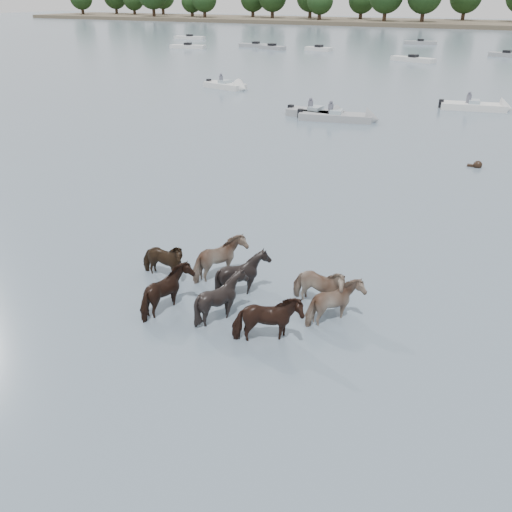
% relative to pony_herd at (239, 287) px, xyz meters
% --- Properties ---
extents(ground, '(400.00, 400.00, 0.00)m').
position_rel_pony_herd_xyz_m(ground, '(-1.78, 0.22, -0.56)').
color(ground, slate).
rests_on(ground, ground).
extents(shoreline, '(160.00, 30.00, 1.00)m').
position_rel_pony_herd_xyz_m(shoreline, '(-71.78, 150.22, -0.06)').
color(shoreline, '#4C4233').
rests_on(shoreline, ground).
extents(pony_herd, '(7.19, 3.99, 1.53)m').
position_rel_pony_herd_xyz_m(pony_herd, '(0.00, 0.00, 0.00)').
color(pony_herd, black).
rests_on(pony_herd, ground).
extents(swimming_pony, '(0.72, 0.44, 0.44)m').
position_rel_pony_herd_xyz_m(swimming_pony, '(4.67, 17.15, -0.46)').
color(swimming_pony, black).
rests_on(swimming_pony, ground).
extents(motorboat_a, '(4.70, 1.99, 1.92)m').
position_rel_pony_herd_xyz_m(motorboat_a, '(-6.35, 25.04, -0.33)').
color(motorboat_a, gray).
rests_on(motorboat_a, ground).
extents(motorboat_b, '(5.73, 2.62, 1.92)m').
position_rel_pony_herd_xyz_m(motorboat_b, '(-4.60, 24.76, -0.33)').
color(motorboat_b, gray).
rests_on(motorboat_b, ground).
extents(motorboat_c, '(5.40, 2.48, 1.92)m').
position_rel_pony_herd_xyz_m(motorboat_c, '(3.55, 32.94, -0.33)').
color(motorboat_c, silver).
rests_on(motorboat_c, ground).
extents(motorboat_f, '(4.85, 2.59, 1.92)m').
position_rel_pony_herd_xyz_m(motorboat_f, '(-18.33, 33.13, -0.33)').
color(motorboat_f, silver).
rests_on(motorboat_f, ground).
extents(distant_flotilla, '(106.83, 29.66, 0.93)m').
position_rel_pony_herd_xyz_m(distant_flotilla, '(-1.82, 75.81, -0.30)').
color(distant_flotilla, silver).
rests_on(distant_flotilla, ground).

